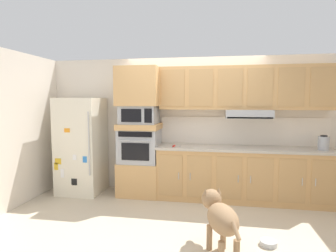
{
  "coord_description": "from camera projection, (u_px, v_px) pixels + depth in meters",
  "views": [
    {
      "loc": [
        0.38,
        -3.98,
        1.71
      ],
      "look_at": [
        -0.38,
        0.48,
        1.29
      ],
      "focal_mm": 29.12,
      "sensor_mm": 36.0,
      "label": 1
    }
  ],
  "objects": [
    {
      "name": "ground_plane",
      "position": [
        187.0,
        214.0,
        4.13
      ],
      "size": [
        9.6,
        9.6,
        0.0
      ],
      "primitive_type": "plane",
      "color": "beige"
    },
    {
      "name": "back_kitchen_wall",
      "position": [
        194.0,
        125.0,
        5.11
      ],
      "size": [
        6.2,
        0.12,
        2.5
      ],
      "primitive_type": "cube",
      "color": "silver",
      "rests_on": "ground"
    },
    {
      "name": "side_panel_left",
      "position": [
        19.0,
        129.0,
        4.49
      ],
      "size": [
        0.12,
        7.1,
        2.5
      ],
      "primitive_type": "cube",
      "color": "silver",
      "rests_on": "ground"
    },
    {
      "name": "refrigerator",
      "position": [
        81.0,
        146.0,
        5.06
      ],
      "size": [
        0.76,
        0.73,
        1.76
      ],
      "color": "silver",
      "rests_on": "ground"
    },
    {
      "name": "oven_base_cabinet",
      "position": [
        140.0,
        178.0,
        5.0
      ],
      "size": [
        0.74,
        0.62,
        0.6
      ],
      "primitive_type": "cube",
      "color": "tan",
      "rests_on": "ground"
    },
    {
      "name": "built_in_oven",
      "position": [
        140.0,
        146.0,
        4.94
      ],
      "size": [
        0.7,
        0.62,
        0.6
      ],
      "color": "#A8AAAF",
      "rests_on": "oven_base_cabinet"
    },
    {
      "name": "appliance_mid_shelf",
      "position": [
        140.0,
        126.0,
        4.91
      ],
      "size": [
        0.74,
        0.62,
        0.1
      ],
      "primitive_type": "cube",
      "color": "tan",
      "rests_on": "built_in_oven"
    },
    {
      "name": "microwave",
      "position": [
        139.0,
        115.0,
        4.89
      ],
      "size": [
        0.64,
        0.54,
        0.32
      ],
      "color": "#A8AAAF",
      "rests_on": "appliance_mid_shelf"
    },
    {
      "name": "appliance_upper_cabinet",
      "position": [
        139.0,
        87.0,
        4.85
      ],
      "size": [
        0.74,
        0.62,
        0.68
      ],
      "primitive_type": "cube",
      "color": "tan",
      "rests_on": "microwave"
    },
    {
      "name": "lower_cabinet_run",
      "position": [
        242.0,
        175.0,
        4.68
      ],
      "size": [
        2.9,
        0.63,
        0.88
      ],
      "color": "tan",
      "rests_on": "ground"
    },
    {
      "name": "countertop_slab",
      "position": [
        243.0,
        148.0,
        4.64
      ],
      "size": [
        2.94,
        0.64,
        0.04
      ],
      "primitive_type": "cube",
      "color": "#BCB2A3",
      "rests_on": "lower_cabinet_run"
    },
    {
      "name": "backsplash_panel",
      "position": [
        242.0,
        131.0,
        4.9
      ],
      "size": [
        2.94,
        0.02,
        0.5
      ],
      "primitive_type": "cube",
      "color": "white",
      "rests_on": "countertop_slab"
    },
    {
      "name": "upper_cabinet_with_hood",
      "position": [
        244.0,
        90.0,
        4.66
      ],
      "size": [
        2.9,
        0.48,
        0.88
      ],
      "color": "tan",
      "rests_on": "backsplash_panel"
    },
    {
      "name": "screwdriver",
      "position": [
        174.0,
        146.0,
        4.7
      ],
      "size": [
        0.14,
        0.13,
        0.03
      ],
      "color": "red",
      "rests_on": "countertop_slab"
    },
    {
      "name": "electric_kettle",
      "position": [
        324.0,
        143.0,
        4.37
      ],
      "size": [
        0.17,
        0.17,
        0.24
      ],
      "color": "#A8AAAF",
      "rests_on": "countertop_slab"
    },
    {
      "name": "dog",
      "position": [
        220.0,
        216.0,
        3.02
      ],
      "size": [
        0.48,
        0.95,
        0.67
      ],
      "rotation": [
        0.0,
        0.0,
        1.92
      ],
      "color": "#997551",
      "rests_on": "ground"
    },
    {
      "name": "dog_food_bowl",
      "position": [
        268.0,
        243.0,
        3.23
      ],
      "size": [
        0.2,
        0.2,
        0.06
      ],
      "color": "#B2B7BC",
      "rests_on": "ground"
    }
  ]
}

